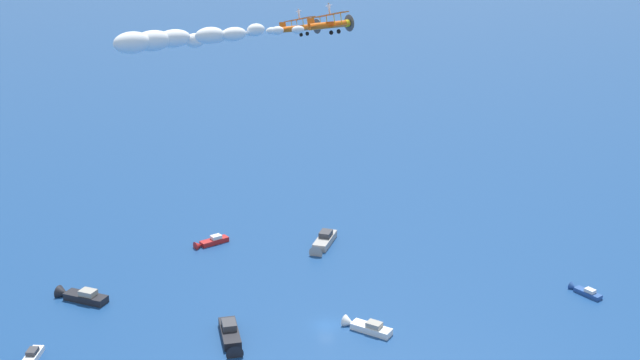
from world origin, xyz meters
The scene contains 14 objects.
ground_plane centered at (0.00, 0.00, 0.00)m, with size 2000.00×2000.00×0.00m, color navy.
motorboat_near_centre centered at (-42.43, -20.18, 0.55)m, with size 2.85×7.23×2.04m.
motorboat_far_port centered at (43.56, 20.33, 0.49)m, with size 5.72×5.35×1.81m.
motorboat_far_stbd centered at (-6.72, 31.35, 0.86)m, with size 3.83×11.18×3.18m.
motorboat_trailing centered at (-44.76, 0.30, 0.78)m, with size 10.21×4.27×2.88m.
motorboat_ahead centered at (-14.01, -8.09, 0.85)m, with size 7.00×10.99×3.14m.
motorboat_mid_cluster centered at (-29.78, 27.64, 0.59)m, with size 6.42×6.86×2.17m.
motorboat_outer_ring_a centered at (6.59, -0.19, 0.67)m, with size 8.79×5.03×2.48m.
biplane_lead centered at (-5.23, 5.59, 48.59)m, with size 6.53×6.57×3.68m.
wingwalker_lead centered at (-5.55, 5.93, 50.69)m, with size 1.12×1.11×1.53m.
smoke_trail_lead centered at (-20.78, -10.22, 48.65)m, with size 19.74×20.72×3.73m.
biplane_wingman centered at (2.18, -8.58, 51.29)m, with size 6.53×6.57×3.68m.
wingwalker_wingman centered at (1.86, -8.24, 53.39)m, with size 1.12×1.11×1.53m.
smoke_trail_wingman centered at (-8.39, -18.73, 51.21)m, with size 12.65×12.36×2.52m.
Camera 1 is at (21.72, -113.55, 66.62)m, focal length 44.09 mm.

